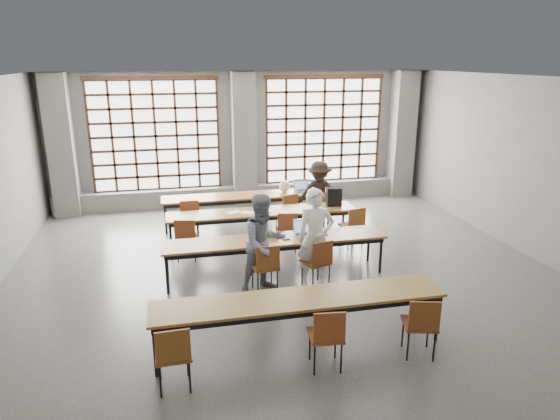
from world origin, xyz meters
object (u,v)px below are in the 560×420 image
at_px(desk_row_c, 275,242).
at_px(desk_row_b, 262,214).
at_px(chair_mid_centre, 287,228).
at_px(student_female, 264,243).
at_px(student_male, 316,238).
at_px(chair_near_right, 421,321).
at_px(chair_mid_left, 186,235).
at_px(mouse, 326,234).
at_px(chair_front_left, 266,263).
at_px(chair_near_left, 173,351).
at_px(student_back, 319,194).
at_px(phone, 286,239).
at_px(chair_near_mid, 327,333).
at_px(chair_front_right, 319,259).
at_px(plastic_bag, 284,186).
at_px(chair_back_mid, 288,208).
at_px(chair_back_left, 189,214).
at_px(desk_row_d, 300,302).
at_px(desk_row_a, 248,197).
at_px(green_box, 272,235).
at_px(chair_mid_right, 354,223).
at_px(red_pouch, 173,350).
at_px(backpack, 334,197).
at_px(laptop_back, 302,188).
at_px(chair_back_right, 320,206).
at_px(laptop_front, 304,231).

bearing_deg(desk_row_c, desk_row_b, 87.11).
height_order(chair_mid_centre, student_female, student_female).
bearing_deg(student_male, chair_near_right, -68.63).
relative_size(chair_mid_left, mouse, 8.98).
bearing_deg(chair_front_left, chair_near_left, -124.02).
xyz_separation_m(student_back, phone, (-1.41, -2.65, -0.04)).
bearing_deg(chair_near_mid, chair_front_right, 75.69).
bearing_deg(chair_front_left, student_back, 59.30).
bearing_deg(plastic_bag, desk_row_c, -106.09).
relative_size(chair_back_mid, chair_near_mid, 1.00).
bearing_deg(phone, student_male, -43.60).
bearing_deg(chair_back_left, chair_front_right, -56.28).
xyz_separation_m(desk_row_c, plastic_bag, (0.89, 3.10, 0.21)).
bearing_deg(chair_back_mid, chair_near_left, -116.47).
bearing_deg(chair_front_left, student_female, 93.47).
relative_size(chair_back_left, chair_front_left, 1.00).
height_order(chair_near_mid, phone, chair_near_mid).
distance_m(chair_mid_left, chair_front_left, 2.11).
height_order(desk_row_c, chair_back_left, chair_back_left).
xyz_separation_m(desk_row_d, chair_mid_centre, (0.63, 3.39, -0.13)).
bearing_deg(desk_row_a, phone, -86.59).
distance_m(chair_front_right, green_box, 1.00).
bearing_deg(phone, desk_row_a, 93.41).
distance_m(chair_mid_centre, chair_mid_right, 1.43).
bearing_deg(student_female, red_pouch, -144.35).
distance_m(student_female, red_pouch, 2.86).
xyz_separation_m(desk_row_a, desk_row_d, (-0.15, -5.36, 0.00)).
bearing_deg(chair_near_left, student_male, 44.88).
bearing_deg(chair_mid_right, backpack, 107.60).
bearing_deg(student_male, laptop_back, 83.52).
distance_m(chair_back_mid, chair_front_right, 3.05).
bearing_deg(chair_back_mid, desk_row_c, -108.62).
bearing_deg(chair_back_right, student_female, -122.88).
bearing_deg(chair_mid_right, laptop_front, -144.40).
xyz_separation_m(chair_back_right, laptop_back, (-0.25, 0.74, 0.25)).
bearing_deg(chair_near_mid, laptop_back, 77.91).
bearing_deg(chair_mid_centre, desk_row_d, -100.59).
xyz_separation_m(chair_front_right, phone, (-0.44, 0.53, 0.20)).
xyz_separation_m(desk_row_b, mouse, (0.86, -1.72, 0.08)).
distance_m(chair_back_right, green_box, 2.86).
xyz_separation_m(chair_near_left, student_female, (1.56, 2.45, 0.31)).
xyz_separation_m(chair_front_right, backpack, (1.06, 2.38, 0.39)).
bearing_deg(chair_mid_left, desk_row_c, -35.01).
bearing_deg(backpack, green_box, -129.39).
height_order(chair_mid_left, chair_near_mid, same).
relative_size(desk_row_a, laptop_front, 10.25).
height_order(chair_near_left, chair_near_mid, same).
bearing_deg(laptop_back, student_male, -101.42).
bearing_deg(student_female, phone, 18.83).
bearing_deg(laptop_front, chair_front_left, -138.97).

